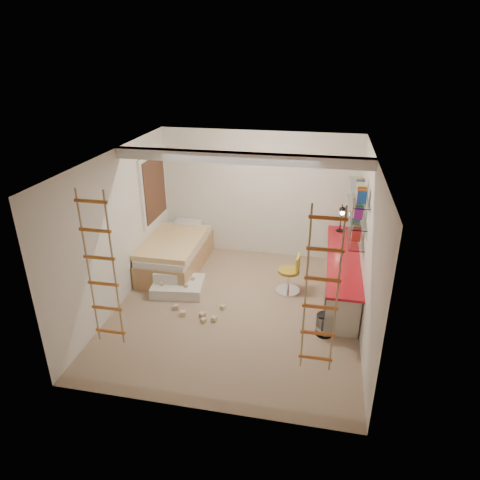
% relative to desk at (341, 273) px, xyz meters
% --- Properties ---
extents(floor, '(4.50, 4.50, 0.00)m').
position_rel_desk_xyz_m(floor, '(-1.72, -0.86, -0.40)').
color(floor, '#977B61').
rests_on(floor, ground).
extents(ceiling_beam, '(4.00, 0.18, 0.16)m').
position_rel_desk_xyz_m(ceiling_beam, '(-1.72, -0.56, 2.12)').
color(ceiling_beam, white).
rests_on(ceiling_beam, ceiling).
extents(window_frame, '(0.06, 1.15, 1.35)m').
position_rel_desk_xyz_m(window_frame, '(-3.69, 0.64, 1.15)').
color(window_frame, white).
rests_on(window_frame, wall_left).
extents(window_blind, '(0.02, 1.00, 1.20)m').
position_rel_desk_xyz_m(window_blind, '(-3.65, 0.64, 1.15)').
color(window_blind, '#4C2D1E').
rests_on(window_blind, window_frame).
extents(rope_ladder_left, '(0.41, 0.04, 2.13)m').
position_rel_desk_xyz_m(rope_ladder_left, '(-3.07, -2.61, 1.11)').
color(rope_ladder_left, '#C36F21').
rests_on(rope_ladder_left, ceiling).
extents(rope_ladder_right, '(0.41, 0.04, 2.13)m').
position_rel_desk_xyz_m(rope_ladder_right, '(-0.37, -2.61, 1.11)').
color(rope_ladder_right, '#C75822').
rests_on(rope_ladder_right, ceiling).
extents(waste_bin, '(0.27, 0.27, 0.34)m').
position_rel_desk_xyz_m(waste_bin, '(-0.25, -1.28, -0.24)').
color(waste_bin, white).
rests_on(waste_bin, floor).
extents(desk, '(0.56, 2.80, 0.75)m').
position_rel_desk_xyz_m(desk, '(0.00, 0.00, 0.00)').
color(desk, red).
rests_on(desk, floor).
extents(shelves, '(0.25, 1.80, 0.71)m').
position_rel_desk_xyz_m(shelves, '(0.15, 0.27, 1.10)').
color(shelves, white).
rests_on(shelves, wall_right).
extents(bed, '(1.02, 2.00, 0.69)m').
position_rel_desk_xyz_m(bed, '(-3.20, 0.36, -0.07)').
color(bed, '#AD7F51').
rests_on(bed, floor).
extents(task_lamp, '(0.14, 0.36, 0.57)m').
position_rel_desk_xyz_m(task_lamp, '(-0.05, 0.96, 0.73)').
color(task_lamp, black).
rests_on(task_lamp, desk).
extents(swivel_chair, '(0.47, 0.47, 0.74)m').
position_rel_desk_xyz_m(swivel_chair, '(-0.90, -0.14, -0.13)').
color(swivel_chair, '#B28922').
rests_on(swivel_chair, floor).
extents(play_platform, '(0.98, 0.81, 0.40)m').
position_rel_desk_xyz_m(play_platform, '(-2.91, -0.49, -0.25)').
color(play_platform, silver).
rests_on(play_platform, floor).
extents(toy_blocks, '(1.23, 1.03, 0.67)m').
position_rel_desk_xyz_m(toy_blocks, '(-2.60, -0.84, -0.18)').
color(toy_blocks, '#CCB284').
rests_on(toy_blocks, floor).
extents(books, '(0.14, 0.70, 0.92)m').
position_rel_desk_xyz_m(books, '(0.15, 0.27, 1.23)').
color(books, red).
rests_on(books, shelves).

